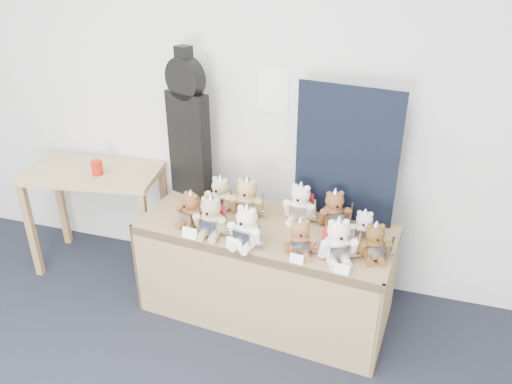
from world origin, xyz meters
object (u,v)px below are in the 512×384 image
(guitar_case, at_px, (188,126))
(teddy_back_centre_right, at_px, (300,204))
(display_table, at_px, (262,250))
(red_cup, at_px, (97,168))
(teddy_front_far_left, at_px, (191,211))
(teddy_front_end, at_px, (374,243))
(teddy_front_left, at_px, (211,218))
(teddy_front_far_right, at_px, (338,242))
(teddy_back_centre_left, at_px, (247,199))
(teddy_front_centre, at_px, (246,228))
(teddy_back_left, at_px, (220,195))
(side_table, at_px, (95,186))
(teddy_front_right, at_px, (300,238))
(teddy_back_end, at_px, (364,228))
(teddy_back_right, at_px, (334,210))

(guitar_case, distance_m, teddy_back_centre_right, 0.93)
(display_table, height_order, red_cup, red_cup)
(guitar_case, height_order, teddy_front_far_left, guitar_case)
(guitar_case, xyz_separation_m, teddy_front_end, (1.33, -0.44, -0.41))
(display_table, height_order, teddy_front_left, teddy_front_left)
(teddy_front_far_right, height_order, teddy_back_centre_left, teddy_back_centre_left)
(teddy_front_centre, xyz_separation_m, teddy_back_centre_right, (0.24, 0.39, -0.00))
(teddy_front_left, xyz_separation_m, teddy_back_centre_right, (0.49, 0.33, -0.00))
(teddy_back_left, bearing_deg, guitar_case, 155.48)
(teddy_back_left, bearing_deg, teddy_front_far_right, -17.56)
(teddy_front_far_right, bearing_deg, teddy_front_end, -1.46)
(red_cup, height_order, teddy_front_centre, teddy_front_centre)
(guitar_case, xyz_separation_m, teddy_back_centre_right, (0.83, -0.14, -0.40))
(teddy_front_centre, bearing_deg, side_table, 173.52)
(teddy_front_right, relative_size, teddy_back_end, 1.11)
(red_cup, bearing_deg, teddy_back_centre_left, -1.84)
(teddy_front_far_right, height_order, teddy_front_end, teddy_front_far_right)
(teddy_back_left, bearing_deg, teddy_front_right, -24.46)
(teddy_front_centre, height_order, teddy_back_centre_right, teddy_front_centre)
(teddy_front_end, bearing_deg, teddy_front_centre, 167.69)
(teddy_front_far_right, relative_size, teddy_back_left, 1.09)
(teddy_back_centre_right, bearing_deg, teddy_back_end, -14.38)
(red_cup, height_order, teddy_front_far_right, teddy_front_far_right)
(red_cup, height_order, teddy_back_left, teddy_back_left)
(teddy_back_left, bearing_deg, teddy_back_end, -1.46)
(display_table, distance_m, teddy_back_left, 0.47)
(teddy_front_left, height_order, teddy_back_right, teddy_front_left)
(teddy_front_left, height_order, teddy_front_far_right, teddy_front_far_right)
(guitar_case, height_order, teddy_front_right, guitar_case)
(teddy_front_far_left, distance_m, teddy_back_end, 1.08)
(red_cup, distance_m, teddy_front_right, 1.62)
(teddy_front_left, xyz_separation_m, teddy_front_centre, (0.25, -0.05, 0.00))
(display_table, relative_size, teddy_front_far_right, 5.64)
(teddy_back_right, bearing_deg, teddy_back_centre_left, 160.98)
(teddy_front_left, bearing_deg, guitar_case, 123.95)
(teddy_front_centre, bearing_deg, teddy_back_centre_left, 118.94)
(side_table, relative_size, teddy_back_right, 3.72)
(teddy_back_centre_left, bearing_deg, guitar_case, 154.37)
(teddy_front_centre, distance_m, teddy_front_right, 0.32)
(teddy_back_centre_left, relative_size, teddy_back_end, 1.33)
(display_table, distance_m, guitar_case, 0.98)
(display_table, relative_size, teddy_back_centre_left, 5.41)
(teddy_front_centre, bearing_deg, teddy_back_centre_right, 69.78)
(teddy_back_centre_left, bearing_deg, teddy_front_centre, -76.45)
(display_table, relative_size, teddy_front_far_left, 6.34)
(teddy_front_end, xyz_separation_m, teddy_back_right, (-0.28, 0.30, 0.01))
(side_table, height_order, teddy_back_left, teddy_back_left)
(teddy_front_far_left, xyz_separation_m, teddy_back_centre_left, (0.30, 0.22, 0.02))
(side_table, bearing_deg, teddy_back_end, -14.20)
(teddy_front_left, xyz_separation_m, teddy_back_centre_left, (0.14, 0.28, 0.01))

